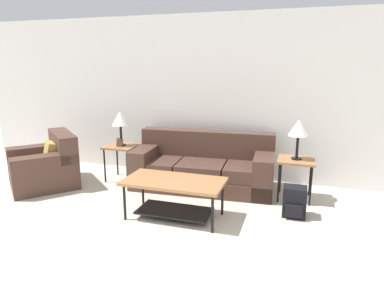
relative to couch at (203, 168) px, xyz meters
The scene contains 10 objects.
wall_back 1.17m from the couch, 78.17° to the left, with size 9.15×0.06×2.60m.
couch is the anchor object (origin of this frame).
armchair 2.42m from the couch, 164.06° to the right, with size 1.33×1.32×0.80m.
coffee_table 1.15m from the couch, 92.04° to the right, with size 1.20×0.62×0.48m.
side_table_left 1.35m from the couch, behind, with size 0.49×0.47×0.57m.
side_table_right 1.35m from the couch, ahead, with size 0.49×0.47×0.57m.
table_lamp_left 1.50m from the couch, behind, with size 0.27×0.27×0.55m.
table_lamp_right 1.51m from the couch, ahead, with size 0.27×0.27×0.55m.
backpack 1.51m from the couch, 26.59° to the right, with size 0.28×0.30×0.38m.
picture_frame 1.37m from the couch, behind, with size 0.10×0.04×0.13m.
Camera 1 is at (1.22, -1.28, 1.82)m, focal length 32.00 mm.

